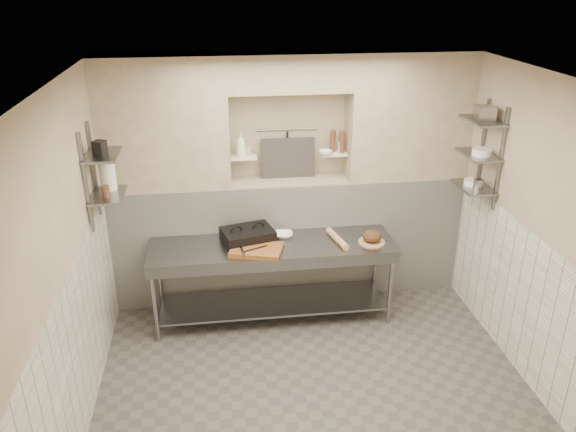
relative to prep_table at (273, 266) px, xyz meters
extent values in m
cube|color=#544F4A|center=(0.26, -1.18, -0.69)|extent=(4.00, 3.90, 0.10)
cube|color=silver|center=(0.26, -1.18, 2.21)|extent=(4.00, 3.90, 0.10)
cube|color=#BCAC8C|center=(-1.79, -1.18, 0.76)|extent=(0.10, 3.90, 2.80)
cube|color=#BCAC8C|center=(2.31, -1.18, 0.76)|extent=(0.10, 3.90, 2.80)
cube|color=#BCAC8C|center=(0.26, 0.82, 0.76)|extent=(4.00, 0.10, 2.80)
cube|color=#BCAC8C|center=(0.26, -3.18, 0.76)|extent=(4.00, 0.10, 2.80)
cube|color=white|center=(0.26, 0.57, 0.06)|extent=(4.00, 0.40, 1.40)
cube|color=#BCAC8C|center=(0.26, 0.57, 0.77)|extent=(1.30, 0.40, 0.02)
cube|color=#BCAC8C|center=(-1.07, 0.57, 1.46)|extent=(1.35, 0.40, 1.40)
cube|color=#BCAC8C|center=(1.58, 0.57, 1.46)|extent=(1.35, 0.40, 1.40)
cube|color=#BCAC8C|center=(0.26, 0.57, 1.96)|extent=(1.30, 0.40, 0.40)
cube|color=white|center=(-1.73, -1.18, 0.06)|extent=(0.02, 3.90, 1.40)
cube|color=white|center=(2.25, -1.18, 0.06)|extent=(0.02, 3.90, 1.40)
cube|color=white|center=(-0.24, 0.57, 1.06)|extent=(0.28, 0.16, 0.02)
cube|color=white|center=(0.76, 0.57, 1.06)|extent=(0.28, 0.16, 0.02)
cylinder|color=gray|center=(0.26, 0.74, 1.31)|extent=(0.70, 0.02, 0.02)
cylinder|color=black|center=(0.26, 0.72, 1.14)|extent=(0.02, 0.02, 0.30)
cube|color=#383330|center=(0.26, 0.67, 1.00)|extent=(0.60, 0.08, 0.45)
cube|color=slate|center=(-1.72, 0.07, 1.16)|extent=(0.03, 0.03, 0.95)
cube|color=slate|center=(-1.72, -0.33, 1.16)|extent=(0.03, 0.03, 0.95)
cube|color=slate|center=(-1.58, -0.13, 0.96)|extent=(0.30, 0.50, 0.02)
cube|color=slate|center=(-1.58, -0.13, 1.36)|extent=(0.30, 0.50, 0.03)
cube|color=slate|center=(2.23, 0.07, 1.21)|extent=(0.03, 0.03, 1.05)
cube|color=slate|center=(2.23, -0.33, 1.21)|extent=(0.03, 0.03, 1.05)
cube|color=slate|center=(2.10, -0.13, 0.86)|extent=(0.30, 0.50, 0.02)
cube|color=slate|center=(2.10, -0.13, 1.21)|extent=(0.30, 0.50, 0.02)
cube|color=slate|center=(2.10, -0.13, 1.56)|extent=(0.30, 0.50, 0.03)
cube|color=gray|center=(0.00, 0.02, 0.24)|extent=(2.60, 0.70, 0.04)
cube|color=gray|center=(0.00, 0.02, -0.46)|extent=(2.45, 0.60, 0.03)
cube|color=gray|center=(0.00, -0.31, 0.18)|extent=(2.60, 0.02, 0.12)
cylinder|color=gray|center=(-1.24, -0.27, -0.21)|extent=(0.04, 0.04, 0.86)
cylinder|color=gray|center=(-1.24, 0.31, -0.21)|extent=(0.04, 0.04, 0.86)
cylinder|color=gray|center=(1.24, -0.27, -0.21)|extent=(0.04, 0.04, 0.86)
cylinder|color=gray|center=(1.24, 0.31, -0.21)|extent=(0.04, 0.04, 0.86)
cube|color=black|center=(-0.25, 0.12, 0.31)|extent=(0.60, 0.50, 0.10)
cube|color=black|center=(-0.25, 0.12, 0.38)|extent=(0.60, 0.50, 0.05)
cube|color=#915C26|center=(-0.18, -0.13, 0.28)|extent=(0.60, 0.49, 0.05)
cube|color=gray|center=(-0.19, -0.16, 0.31)|extent=(0.27, 0.14, 0.01)
cylinder|color=gray|center=(-0.33, -0.17, 0.31)|extent=(0.05, 0.26, 0.02)
imported|color=white|center=(0.14, 0.18, 0.28)|extent=(0.22, 0.22, 0.05)
cylinder|color=tan|center=(0.70, -0.01, 0.29)|extent=(0.16, 0.46, 0.07)
cylinder|color=tan|center=(1.06, -0.08, 0.27)|extent=(0.28, 0.28, 0.02)
ellipsoid|color=#4C2D19|center=(1.06, -0.08, 0.34)|extent=(0.20, 0.20, 0.12)
imported|color=white|center=(-0.27, 0.55, 1.20)|extent=(0.11, 0.11, 0.27)
cube|color=#BCAC8C|center=(-0.20, 0.61, 1.12)|extent=(0.07, 0.07, 0.11)
imported|color=white|center=(0.65, 0.51, 1.09)|extent=(0.17, 0.17, 0.05)
cylinder|color=#553120|center=(0.84, 0.57, 1.19)|extent=(0.07, 0.07, 0.24)
cylinder|color=#553120|center=(0.75, 0.60, 1.19)|extent=(0.06, 0.06, 0.24)
cylinder|color=white|center=(0.84, 0.57, 1.13)|extent=(0.07, 0.07, 0.11)
cylinder|color=white|center=(-1.58, 0.00, 1.12)|extent=(0.15, 0.15, 0.30)
cylinder|color=#553120|center=(-1.58, -0.21, 1.03)|extent=(0.08, 0.08, 0.12)
cube|color=black|center=(-1.58, -0.20, 1.44)|extent=(0.13, 0.13, 0.14)
cylinder|color=white|center=(2.10, -0.10, 0.90)|extent=(0.18, 0.18, 0.05)
cylinder|color=gray|center=(2.10, -0.23, 0.92)|extent=(0.11, 0.11, 0.11)
cylinder|color=white|center=(2.10, -0.20, 1.25)|extent=(0.19, 0.19, 0.07)
cube|color=gray|center=(2.10, -0.14, 1.64)|extent=(0.20, 0.23, 0.13)
camera|label=1|loc=(-0.55, -5.29, 2.91)|focal=35.00mm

